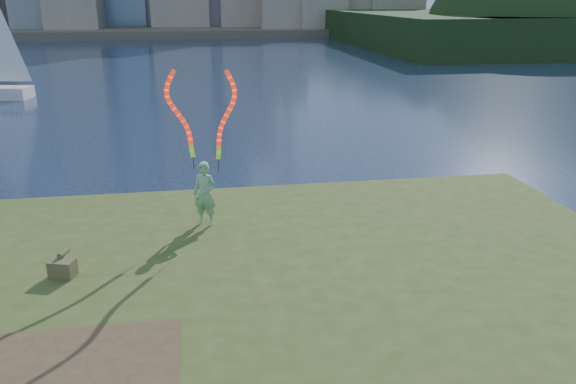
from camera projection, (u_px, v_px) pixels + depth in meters
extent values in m
plane|color=#17233B|center=(215.00, 306.00, 11.33)|extent=(320.00, 320.00, 0.00)
cube|color=#374619|center=(221.00, 378.00, 8.95)|extent=(20.00, 18.00, 0.30)
cube|color=#374619|center=(219.00, 354.00, 9.15)|extent=(17.00, 15.00, 0.30)
cube|color=#374619|center=(218.00, 333.00, 9.25)|extent=(14.00, 12.00, 0.30)
cube|color=#514C3B|center=(193.00, 28.00, 99.64)|extent=(320.00, 40.00, 1.20)
imported|color=#147419|center=(205.00, 194.00, 13.03)|extent=(0.66, 0.56, 1.53)
cylinder|color=black|center=(194.00, 163.00, 12.96)|extent=(0.02, 0.02, 0.30)
cylinder|color=black|center=(218.00, 165.00, 12.82)|extent=(0.02, 0.02, 0.30)
cube|color=#4B4824|center=(63.00, 268.00, 10.78)|extent=(0.54, 0.44, 0.33)
cylinder|color=#4B4824|center=(64.00, 253.00, 10.91)|extent=(0.20, 0.33, 0.11)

